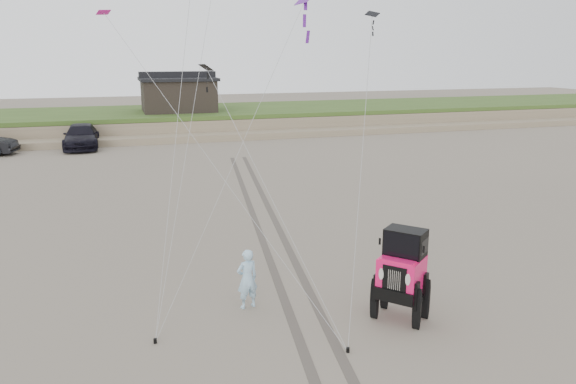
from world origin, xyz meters
name	(u,v)px	position (x,y,z in m)	size (l,w,h in m)	color
ground	(274,323)	(0.00, 0.00, 0.00)	(160.00, 160.00, 0.00)	#6B6054
dune_ridge	(156,122)	(0.00, 37.50, 0.82)	(160.00, 14.25, 1.73)	#7A6B54
cabin	(178,93)	(2.00, 37.00, 3.24)	(6.40, 5.40, 3.35)	black
truck_c	(81,136)	(-5.75, 29.89, 0.83)	(2.32, 5.71, 1.66)	black
jeep	(401,284)	(3.14, -0.71, 0.94)	(2.18, 5.06, 1.88)	#F6145F
man	(247,279)	(-0.42, 1.09, 0.81)	(0.59, 0.39, 1.63)	#88ABD3
stake_main	(155,341)	(-2.94, -0.14, 0.06)	(0.08, 0.08, 0.12)	black
stake_aux	(348,350)	(1.22, -1.86, 0.06)	(0.08, 0.08, 0.12)	black
tire_tracks	(267,225)	(2.00, 8.00, 0.00)	(5.22, 29.74, 0.01)	#4C443D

